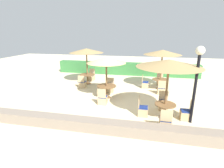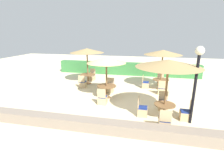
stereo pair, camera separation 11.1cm
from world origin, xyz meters
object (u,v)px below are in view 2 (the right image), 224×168
(parasol_front_right, at_px, (169,64))
(patio_chair_front_right_south, at_px, (164,123))
(patio_chair_back_right_north, at_px, (160,82))
(patio_chair_front_right_east, at_px, (186,115))
(patio_chair_back_right_west, at_px, (145,84))
(parasol_back_left, at_px, (87,51))
(patio_chair_center_north, at_px, (110,88))
(round_table_back_left, at_px, (88,76))
(patio_chair_back_left_north, at_px, (92,77))
(patio_chair_center_south, at_px, (102,100))
(patio_chair_back_left_south, at_px, (83,84))
(round_table_center, at_px, (107,88))
(round_table_front_right, at_px, (164,108))
(lamp_post, at_px, (197,70))
(patio_chair_front_right_north, at_px, (163,105))
(parasol_center, at_px, (106,60))
(patio_chair_back_right_south, at_px, (162,90))
(round_table_back_right, at_px, (161,81))
(patio_chair_front_right_west, at_px, (142,111))
(parasol_back_right, at_px, (163,53))

(parasol_front_right, bearing_deg, patio_chair_front_right_south, -92.55)
(patio_chair_back_right_north, height_order, patio_chair_front_right_east, same)
(patio_chair_back_right_west, xyz_separation_m, parasol_front_right, (1.01, -4.49, 2.30))
(parasol_back_left, bearing_deg, patio_chair_center_north, -36.42)
(patio_chair_back_right_west, bearing_deg, round_table_back_left, -92.22)
(patio_chair_back_left_north, bearing_deg, patio_chair_center_north, 129.25)
(patio_chair_back_left_north, bearing_deg, patio_chair_center_south, 114.97)
(parasol_front_right, distance_m, patio_chair_back_left_south, 6.91)
(patio_chair_front_right_south, bearing_deg, round_table_center, 136.49)
(round_table_center, bearing_deg, patio_chair_back_left_south, 143.84)
(patio_chair_center_north, relative_size, parasol_front_right, 0.33)
(patio_chair_back_right_west, bearing_deg, round_table_front_right, 12.64)
(patio_chair_back_right_north, distance_m, parasol_back_left, 5.95)
(lamp_post, bearing_deg, parasol_back_left, 143.25)
(lamp_post, xyz_separation_m, patio_chair_front_right_south, (-1.15, -0.81, -2.09))
(patio_chair_front_right_north, bearing_deg, round_table_center, -17.76)
(parasol_front_right, bearing_deg, parasol_center, 147.81)
(patio_chair_back_right_west, relative_size, patio_chair_back_right_south, 1.00)
(round_table_front_right, xyz_separation_m, patio_chair_front_right_south, (-0.04, -0.99, -0.27))
(parasol_center, distance_m, patio_chair_front_right_south, 4.84)
(patio_chair_back_right_west, height_order, patio_chair_front_right_north, same)
(round_table_front_right, bearing_deg, parasol_back_left, 139.11)
(patio_chair_back_right_west, bearing_deg, round_table_back_right, 87.22)
(patio_chair_front_right_west, bearing_deg, patio_chair_back_left_north, -142.10)
(patio_chair_back_right_south, height_order, patio_chair_back_left_north, same)
(patio_chair_front_right_south, relative_size, patio_chair_back_left_south, 1.00)
(patio_chair_back_right_south, distance_m, patio_chair_front_right_north, 2.39)
(patio_chair_front_right_north, relative_size, patio_chair_back_left_north, 1.00)
(patio_chair_back_right_west, xyz_separation_m, patio_chair_back_left_south, (-4.41, -0.86, 0.00))
(lamp_post, xyz_separation_m, patio_chair_back_left_south, (-6.52, 3.81, -2.09))
(parasol_back_left, height_order, patio_chair_back_left_south, parasol_back_left)
(patio_chair_center_north, distance_m, parasol_front_right, 5.06)
(round_table_back_right, xyz_separation_m, patio_chair_front_right_south, (-0.06, -5.43, -0.30))
(parasol_back_right, relative_size, patio_chair_front_right_west, 2.93)
(parasol_front_right, bearing_deg, patio_chair_back_right_west, 102.64)
(parasol_back_right, relative_size, patio_chair_back_left_north, 2.93)
(round_table_back_right, distance_m, round_table_front_right, 4.44)
(parasol_front_right, xyz_separation_m, patio_chair_front_right_east, (0.95, 0.05, -2.30))
(parasol_back_right, distance_m, parasol_front_right, 4.44)
(round_table_center, relative_size, patio_chair_back_left_north, 1.24)
(patio_chair_center_north, relative_size, patio_chair_front_right_east, 1.00)
(patio_chair_back_right_north, distance_m, patio_chair_back_left_north, 5.48)
(patio_chair_front_right_south, bearing_deg, patio_chair_back_right_south, 88.71)
(parasol_front_right, bearing_deg, parasol_back_left, 139.11)
(parasol_back_right, relative_size, round_table_center, 2.37)
(parasol_front_right, bearing_deg, patio_chair_back_right_south, 89.08)
(patio_chair_back_right_west, distance_m, parasol_front_right, 5.14)
(patio_chair_front_right_east, height_order, patio_chair_back_left_north, same)
(lamp_post, height_order, patio_chair_back_left_north, lamp_post)
(round_table_back_right, height_order, patio_chair_front_right_south, patio_chair_front_right_south)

